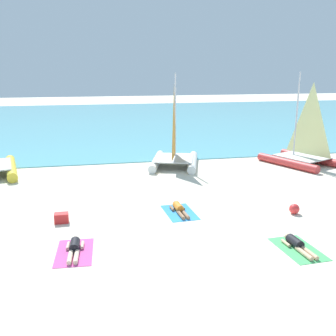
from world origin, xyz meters
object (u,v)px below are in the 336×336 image
Objects in this scene: towel_right at (298,249)px; beach_ball at (294,209)px; cooler_box at (61,218)px; sunbather_middle at (179,209)px; sunbather_right at (297,244)px; towel_middle at (180,212)px; sailboat_red at (301,151)px; towel_left at (75,252)px; sunbather_left at (74,248)px; sailboat_white at (174,153)px.

beach_ball reaches higher than towel_right.
towel_right is 3.21m from beach_ball.
beach_ball reaches higher than cooler_box.
sunbather_middle is 1.00× the size of sunbather_right.
sunbather_middle is at bearing 165.71° from beach_ball.
sunbather_right is (2.87, -3.83, 0.13)m from towel_middle.
towel_middle is at bearing -167.61° from sailboat_red.
sailboat_red is 2.79× the size of towel_middle.
sailboat_red is at bearing 35.14° from towel_left.
cooler_box is (-4.48, -0.18, 0.05)m from sunbather_middle.
towel_middle is (3.97, 2.63, -0.13)m from sunbather_left.
sailboat_red is 3.39× the size of sunbather_middle.
towel_middle is 4.84m from towel_right.
sunbather_left is 3.94× the size of beach_ball.
sailboat_white is at bearing 51.82° from cooler_box.
sunbather_left is 4.79m from sunbather_middle.
sailboat_red is at bearing 8.11° from sailboat_white.
sailboat_red reaches higher than sunbather_right.
towel_right is at bearing -7.19° from sunbather_left.
sailboat_red reaches higher than towel_left.
sailboat_white is at bearing 64.93° from sunbather_left.
cooler_box reaches higher than sunbather_middle.
sailboat_red reaches higher than towel_right.
sailboat_red is 3.39× the size of sunbather_left.
cooler_box reaches higher than towel_left.
towel_left is 8.46m from beach_ball.
beach_ball is (2.86, -8.48, -0.58)m from sailboat_white.
sailboat_red is 10.85m from towel_middle.
towel_right is 8.27m from cooler_box.
sunbather_left is 6.96m from towel_right.
towel_left is (-12.77, -8.99, -0.78)m from sailboat_red.
sailboat_red is at bearing 32.03° from sunbather_middle.
sunbather_left is 1.00× the size of sunbather_right.
cooler_box is (-7.35, 3.71, 0.05)m from sunbather_right.
sunbather_right is 8.24m from cooler_box.
sailboat_white reaches higher than sunbather_right.
towel_left is 1.00× the size of towel_right.
towel_left is at bearing 170.09° from towel_right.
sailboat_white is 0.99× the size of sailboat_red.
sailboat_white is 2.77× the size of towel_middle.
towel_left and towel_middle have the same top height.
sunbather_right is at bearing 93.08° from towel_right.
beach_ball is 8.85m from cooler_box.
towel_right is 3.80× the size of cooler_box.
sunbather_middle is 4.84m from sunbather_right.
towel_middle is (3.97, 2.70, 0.00)m from towel_left.
sunbather_middle is at bearing -167.91° from sailboat_red.
cooler_box reaches higher than towel_middle.
towel_left is 1.21× the size of sunbather_right.
sailboat_red is 15.59m from sunbather_left.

